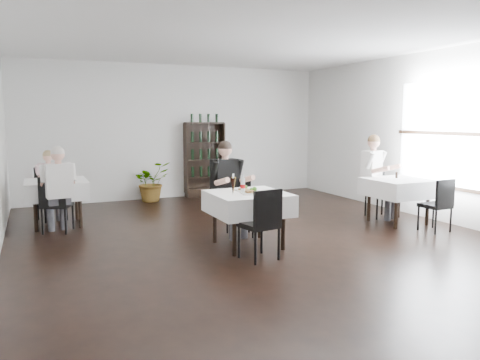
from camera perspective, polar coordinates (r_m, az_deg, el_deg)
name	(u,v)px	position (r m, az deg, el deg)	size (l,w,h in m)	color
room_shell	(267,140)	(6.61, 3.37, 4.88)	(9.00, 9.00, 9.00)	black
window_right	(449,136)	(8.77, 24.08, 4.88)	(0.06, 2.30, 1.85)	white
wine_shelf	(205,160)	(10.85, -4.34, 2.43)	(0.90, 0.28, 1.75)	black
main_table	(248,203)	(6.58, 0.98, -2.83)	(1.03, 1.03, 0.77)	black
left_table	(56,189)	(8.45, -21.49, -1.05)	(0.98, 0.98, 0.77)	black
right_table	(398,188)	(8.50, 18.74, -0.88)	(0.98, 0.98, 0.77)	black
potted_tree	(151,182)	(10.39, -10.76, -0.20)	(0.78, 0.68, 0.87)	#225A1F
main_chair_far	(239,203)	(7.27, -0.11, -2.79)	(0.50, 0.50, 0.88)	black
main_chair_near	(262,220)	(5.93, 2.74, -4.88)	(0.49, 0.49, 0.93)	black
left_chair_far	(50,190)	(9.02, -22.20, -1.11)	(0.54, 0.54, 0.94)	black
left_chair_near	(55,201)	(7.90, -21.60, -2.37)	(0.54, 0.54, 0.91)	black
right_chair_far	(378,189)	(8.99, 16.46, -1.01)	(0.45, 0.46, 0.91)	black
right_chair_near	(439,202)	(8.06, 23.10, -2.46)	(0.41, 0.42, 0.86)	black
diner_main	(228,181)	(7.15, -1.49, -0.13)	(0.60, 0.63, 1.47)	#43444C
diner_left_far	(50,179)	(9.06, -22.19, 0.09)	(0.49, 0.50, 1.24)	#43444C
diner_left_near	(58,183)	(7.78, -21.26, -0.38)	(0.55, 0.56, 1.38)	#43444C
diner_right_far	(376,170)	(8.84, 16.30, 1.21)	(0.68, 0.71, 1.52)	#43444C
plate_far	(244,190)	(6.73, 0.46, -1.17)	(0.25, 0.25, 0.07)	white
plate_near	(252,192)	(6.45, 1.47, -1.50)	(0.34, 0.34, 0.09)	white
pilsner_dark	(233,186)	(6.35, -0.87, -0.76)	(0.07, 0.07, 0.29)	black
pilsner_lager	(234,185)	(6.57, -0.78, -0.56)	(0.06, 0.06, 0.27)	#B48D2E
coke_bottle	(243,185)	(6.53, 0.35, -0.64)	(0.07, 0.07, 0.26)	silver
napkin_cutlery	(274,193)	(6.52, 4.19, -1.55)	(0.20, 0.22, 0.02)	black
pepper_mill	(397,175)	(8.59, 18.55, 0.58)	(0.04, 0.04, 0.11)	black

